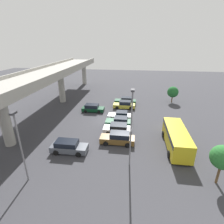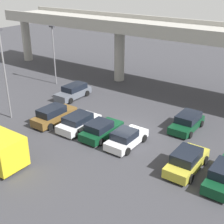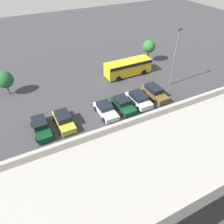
% 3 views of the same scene
% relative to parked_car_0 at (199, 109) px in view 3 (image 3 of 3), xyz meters
% --- Properties ---
extents(ground_plane, '(119.98, 119.98, 0.00)m').
position_rel_parked_car_0_xyz_m(ground_plane, '(9.94, -3.52, -0.77)').
color(ground_plane, '#38383D').
extents(highway_overpass, '(57.36, 6.93, 8.41)m').
position_rel_parked_car_0_xyz_m(highway_overpass, '(9.94, 8.65, 6.19)').
color(highway_overpass, '#9E9B93').
rests_on(highway_overpass, ground_plane).
extents(parked_car_0, '(2.05, 4.69, 1.59)m').
position_rel_parked_car_0_xyz_m(parked_car_0, '(0.00, 0.00, 0.00)').
color(parked_car_0, '#515660').
rests_on(parked_car_0, ground_plane).
extents(parked_car_1, '(2.01, 4.78, 1.67)m').
position_rel_parked_car_0_xyz_m(parked_car_1, '(2.87, -6.09, 0.02)').
color(parked_car_1, brown).
rests_on(parked_car_1, ground_plane).
extents(parked_car_2, '(2.25, 4.41, 1.49)m').
position_rel_parked_car_0_xyz_m(parked_car_2, '(5.84, -5.77, -0.05)').
color(parked_car_2, silver).
rests_on(parked_car_2, ground_plane).
extents(parked_car_3, '(2.16, 4.36, 1.51)m').
position_rel_parked_car_0_xyz_m(parked_car_3, '(8.45, -5.73, -0.06)').
color(parked_car_3, '#0C381E').
rests_on(parked_car_3, ground_plane).
extents(parked_car_4, '(2.11, 4.33, 1.46)m').
position_rel_parked_car_0_xyz_m(parked_car_4, '(11.13, -5.69, -0.09)').
color(parked_car_4, silver).
rests_on(parked_car_4, ground_plane).
extents(parked_car_5, '(2.15, 4.41, 1.50)m').
position_rel_parked_car_0_xyz_m(parked_car_5, '(14.14, 0.19, -0.05)').
color(parked_car_5, '#0C381E').
rests_on(parked_car_5, ground_plane).
extents(parked_car_6, '(2.10, 4.61, 1.63)m').
position_rel_parked_car_0_xyz_m(parked_car_6, '(16.78, -6.08, -0.00)').
color(parked_car_6, gold).
rests_on(parked_car_6, ground_plane).
extents(parked_car_7, '(1.99, 4.78, 1.59)m').
position_rel_parked_car_0_xyz_m(parked_car_7, '(19.62, -6.17, -0.04)').
color(parked_car_7, '#0C381E').
rests_on(parked_car_7, ground_plane).
extents(shuttle_bus, '(8.13, 2.77, 2.58)m').
position_rel_parked_car_0_xyz_m(shuttle_bus, '(2.91, -13.86, 0.78)').
color(shuttle_bus, gold).
rests_on(shuttle_bus, ground_plane).
extents(lamp_post_mid_lot, '(0.70, 0.35, 8.98)m').
position_rel_parked_car_0_xyz_m(lamp_post_mid_lot, '(-1.49, -7.87, 4.42)').
color(lamp_post_mid_lot, slate).
rests_on(lamp_post_mid_lot, ground_plane).
extents(tree_front_left, '(2.36, 2.36, 4.28)m').
position_rel_parked_car_0_xyz_m(tree_front_left, '(-3.20, -16.68, 2.31)').
color(tree_front_left, brown).
rests_on(tree_front_left, ground_plane).
extents(tree_front_centre, '(2.50, 2.50, 3.74)m').
position_rel_parked_car_0_xyz_m(tree_front_centre, '(22.14, -16.81, 1.71)').
color(tree_front_centre, brown).
rests_on(tree_front_centre, ground_plane).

